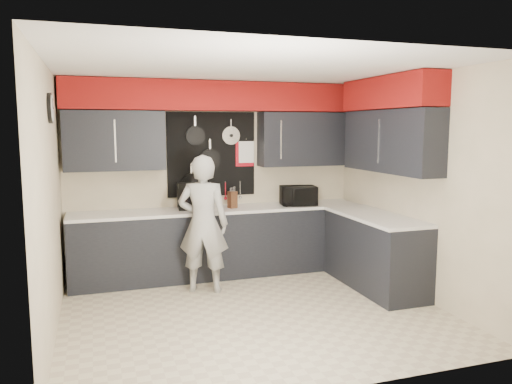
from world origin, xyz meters
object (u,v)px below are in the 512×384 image
object	(u,v)px
microwave	(298,196)
utensil_crock	(197,203)
knife_block	(232,200)
person	(203,224)
coffee_maker	(185,196)

from	to	relation	value
microwave	utensil_crock	xyz separation A→B (m)	(-1.40, 0.10, -0.06)
knife_block	person	distance (m)	0.78
coffee_maker	knife_block	bearing A→B (deg)	-2.15
coffee_maker	person	world-z (taller)	person
microwave	utensil_crock	bearing A→B (deg)	-174.73
knife_block	person	bearing A→B (deg)	-150.75
coffee_maker	person	xyz separation A→B (m)	(0.10, -0.64, -0.27)
microwave	knife_block	bearing A→B (deg)	-173.66
person	knife_block	bearing A→B (deg)	-111.46
coffee_maker	utensil_crock	bearing A→B (deg)	-7.63
microwave	knife_block	xyz separation A→B (m)	(-0.93, 0.05, -0.02)
knife_block	person	size ratio (longest dim) A/B	0.13
microwave	knife_block	distance (m)	0.93
coffee_maker	person	distance (m)	0.70
coffee_maker	person	size ratio (longest dim) A/B	0.21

